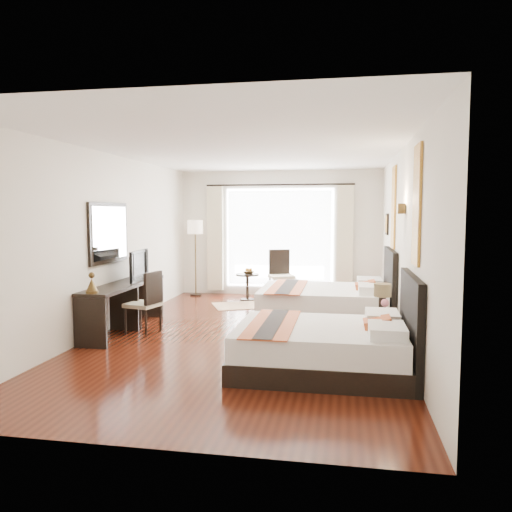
% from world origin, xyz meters
% --- Properties ---
extents(floor, '(4.50, 7.50, 0.01)m').
position_xyz_m(floor, '(0.00, 0.00, -0.01)').
color(floor, '#37120A').
rests_on(floor, ground).
extents(ceiling, '(4.50, 7.50, 0.02)m').
position_xyz_m(ceiling, '(0.00, 0.00, 2.79)').
color(ceiling, white).
rests_on(ceiling, wall_headboard).
extents(wall_headboard, '(0.01, 7.50, 2.80)m').
position_xyz_m(wall_headboard, '(2.25, 0.00, 1.40)').
color(wall_headboard, silver).
rests_on(wall_headboard, floor).
extents(wall_desk, '(0.01, 7.50, 2.80)m').
position_xyz_m(wall_desk, '(-2.25, 0.00, 1.40)').
color(wall_desk, silver).
rests_on(wall_desk, floor).
extents(wall_window, '(4.50, 0.01, 2.80)m').
position_xyz_m(wall_window, '(0.00, 3.75, 1.40)').
color(wall_window, silver).
rests_on(wall_window, floor).
extents(wall_entry, '(4.50, 0.01, 2.80)m').
position_xyz_m(wall_entry, '(0.00, -3.75, 1.40)').
color(wall_entry, silver).
rests_on(wall_entry, floor).
extents(window_glass, '(2.40, 0.02, 2.20)m').
position_xyz_m(window_glass, '(0.00, 3.73, 1.30)').
color(window_glass, white).
rests_on(window_glass, wall_window).
extents(sheer_curtain, '(2.30, 0.02, 2.10)m').
position_xyz_m(sheer_curtain, '(0.00, 3.67, 1.30)').
color(sheer_curtain, white).
rests_on(sheer_curtain, wall_window).
extents(drape_left, '(0.35, 0.14, 2.35)m').
position_xyz_m(drape_left, '(-1.45, 3.63, 1.28)').
color(drape_left, '#B4A98B').
rests_on(drape_left, floor).
extents(drape_right, '(0.35, 0.14, 2.35)m').
position_xyz_m(drape_right, '(1.45, 3.63, 1.28)').
color(drape_right, '#B4A98B').
rests_on(drape_right, floor).
extents(art_panel_near, '(0.03, 0.50, 1.35)m').
position_xyz_m(art_panel_near, '(2.23, -1.53, 1.95)').
color(art_panel_near, '#9C4116').
rests_on(art_panel_near, wall_headboard).
extents(art_panel_far, '(0.03, 0.50, 1.35)m').
position_xyz_m(art_panel_far, '(2.23, 1.18, 1.95)').
color(art_panel_far, '#9C4116').
rests_on(art_panel_far, wall_headboard).
extents(wall_sconce, '(0.10, 0.14, 0.14)m').
position_xyz_m(wall_sconce, '(2.19, -0.32, 1.92)').
color(wall_sconce, '#423117').
rests_on(wall_sconce, wall_headboard).
extents(mirror_frame, '(0.04, 1.25, 0.95)m').
position_xyz_m(mirror_frame, '(-2.22, -0.03, 1.55)').
color(mirror_frame, black).
rests_on(mirror_frame, wall_desk).
extents(mirror_glass, '(0.01, 1.12, 0.82)m').
position_xyz_m(mirror_glass, '(-2.19, -0.03, 1.55)').
color(mirror_glass, white).
rests_on(mirror_glass, mirror_frame).
extents(bed_near, '(2.07, 1.61, 1.17)m').
position_xyz_m(bed_near, '(1.27, -1.53, 0.30)').
color(bed_near, black).
rests_on(bed_near, floor).
extents(bed_far, '(2.23, 1.74, 1.26)m').
position_xyz_m(bed_far, '(1.19, 1.18, 0.33)').
color(bed_far, black).
rests_on(bed_far, floor).
extents(nightstand, '(0.38, 0.47, 0.45)m').
position_xyz_m(nightstand, '(1.98, -0.32, 0.23)').
color(nightstand, black).
rests_on(nightstand, floor).
extents(table_lamp, '(0.24, 0.24, 0.38)m').
position_xyz_m(table_lamp, '(1.97, -0.26, 0.76)').
color(table_lamp, black).
rests_on(table_lamp, nightstand).
extents(vase, '(0.15, 0.15, 0.13)m').
position_xyz_m(vase, '(2.00, -0.42, 0.57)').
color(vase, black).
rests_on(vase, nightstand).
extents(console_desk, '(0.50, 2.20, 0.76)m').
position_xyz_m(console_desk, '(-1.99, -0.03, 0.38)').
color(console_desk, black).
rests_on(console_desk, floor).
extents(television, '(0.20, 0.87, 0.50)m').
position_xyz_m(television, '(-1.97, 0.34, 1.00)').
color(television, black).
rests_on(television, console_desk).
extents(bronze_figurine, '(0.19, 0.19, 0.26)m').
position_xyz_m(bronze_figurine, '(-1.99, -1.03, 0.88)').
color(bronze_figurine, '#423117').
rests_on(bronze_figurine, console_desk).
extents(desk_chair, '(0.54, 0.54, 0.97)m').
position_xyz_m(desk_chair, '(-1.60, -0.17, 0.29)').
color(desk_chair, '#BEB392').
rests_on(desk_chair, floor).
extents(floor_lamp, '(0.34, 0.34, 1.70)m').
position_xyz_m(floor_lamp, '(-1.85, 3.37, 1.44)').
color(floor_lamp, black).
rests_on(floor_lamp, floor).
extents(side_table, '(0.49, 0.49, 0.57)m').
position_xyz_m(side_table, '(-0.59, 2.99, 0.28)').
color(side_table, black).
rests_on(side_table, floor).
extents(fruit_bowl, '(0.28, 0.28, 0.06)m').
position_xyz_m(fruit_bowl, '(-0.56, 2.99, 0.60)').
color(fruit_bowl, '#463019').
rests_on(fruit_bowl, side_table).
extents(window_chair, '(0.64, 0.64, 1.07)m').
position_xyz_m(window_chair, '(0.11, 3.24, 0.32)').
color(window_chair, '#BEB392').
rests_on(window_chair, floor).
extents(jute_rug, '(1.48, 1.28, 0.01)m').
position_xyz_m(jute_rug, '(-0.51, 2.37, 0.01)').
color(jute_rug, tan).
rests_on(jute_rug, floor).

